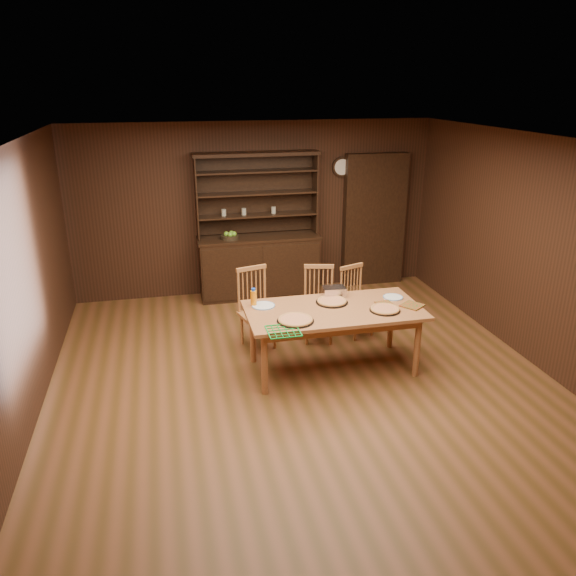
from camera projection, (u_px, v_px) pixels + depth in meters
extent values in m
plane|color=brown|center=(303.00, 381.00, 6.26)|extent=(6.00, 6.00, 0.00)
plane|color=white|center=(306.00, 141.00, 5.35)|extent=(6.00, 6.00, 0.00)
plane|color=#371C11|center=(255.00, 209.00, 8.54)|extent=(5.50, 0.00, 5.50)
plane|color=#371C11|center=(442.00, 441.00, 3.06)|extent=(5.50, 0.00, 5.50)
plane|color=#371C11|center=(19.00, 292.00, 5.23)|extent=(0.00, 6.00, 6.00)
plane|color=#371C11|center=(538.00, 253.00, 6.38)|extent=(0.00, 6.00, 6.00)
cube|color=black|center=(259.00, 267.00, 8.60)|extent=(1.80, 0.50, 0.90)
cube|color=black|center=(259.00, 238.00, 8.44)|extent=(1.84, 0.52, 0.04)
cube|color=black|center=(255.00, 193.00, 8.43)|extent=(1.80, 0.02, 1.20)
cube|color=black|center=(196.00, 198.00, 8.11)|extent=(0.02, 0.32, 1.20)
cube|color=black|center=(315.00, 193.00, 8.48)|extent=(0.02, 0.32, 1.20)
cube|color=black|center=(256.00, 154.00, 8.08)|extent=(1.84, 0.34, 0.05)
cylinder|color=#A19E88|center=(224.00, 213.00, 8.27)|extent=(0.07, 0.07, 0.10)
cylinder|color=#A19E88|center=(244.00, 212.00, 8.33)|extent=(0.07, 0.07, 0.10)
cube|color=black|center=(374.00, 220.00, 8.94)|extent=(1.00, 0.18, 2.10)
cylinder|color=black|center=(342.00, 167.00, 8.58)|extent=(0.30, 0.04, 0.30)
cylinder|color=#F3E5CF|center=(342.00, 167.00, 8.56)|extent=(0.24, 0.01, 0.24)
cube|color=#A66239|center=(334.00, 310.00, 6.28)|extent=(1.97, 0.98, 0.04)
cylinder|color=#A66239|center=(265.00, 364.00, 5.88)|extent=(0.07, 0.07, 0.71)
cylinder|color=#A66239|center=(253.00, 334.00, 6.57)|extent=(0.07, 0.07, 0.71)
cylinder|color=#A66239|center=(417.00, 347.00, 6.25)|extent=(0.07, 0.07, 0.71)
cylinder|color=#A66239|center=(391.00, 321.00, 6.93)|extent=(0.07, 0.07, 0.71)
cube|color=#C47943|center=(258.00, 315.00, 6.93)|extent=(0.50, 0.49, 0.04)
cylinder|color=#C47943|center=(252.00, 339.00, 6.81)|extent=(0.04, 0.04, 0.40)
cylinder|color=#C47943|center=(242.00, 330.00, 7.06)|extent=(0.04, 0.04, 0.40)
cylinder|color=#C47943|center=(275.00, 333.00, 6.95)|extent=(0.04, 0.04, 0.40)
cylinder|color=#C47943|center=(265.00, 325.00, 7.19)|extent=(0.04, 0.04, 0.40)
cube|color=#C47943|center=(251.00, 268.00, 6.87)|extent=(0.39, 0.13, 0.05)
cube|color=#C47943|center=(319.00, 311.00, 7.11)|extent=(0.47, 0.46, 0.04)
cylinder|color=#C47943|center=(307.00, 331.00, 7.05)|extent=(0.03, 0.03, 0.38)
cylinder|color=#C47943|center=(306.00, 321.00, 7.32)|extent=(0.03, 0.03, 0.38)
cylinder|color=#C47943|center=(331.00, 331.00, 7.05)|extent=(0.03, 0.03, 0.38)
cylinder|color=#C47943|center=(330.00, 322.00, 7.31)|extent=(0.03, 0.03, 0.38)
cube|color=#C47943|center=(319.00, 266.00, 7.07)|extent=(0.38, 0.12, 0.05)
cube|color=#C47943|center=(358.00, 307.00, 7.27)|extent=(0.48, 0.47, 0.04)
cylinder|color=#C47943|center=(355.00, 328.00, 7.16)|extent=(0.03, 0.03, 0.36)
cylinder|color=#C47943|center=(342.00, 321.00, 7.37)|extent=(0.03, 0.03, 0.36)
cylinder|color=#C47943|center=(372.00, 323.00, 7.31)|extent=(0.03, 0.03, 0.36)
cylinder|color=#C47943|center=(359.00, 316.00, 7.52)|extent=(0.03, 0.03, 0.36)
cube|color=#C47943|center=(352.00, 267.00, 7.21)|extent=(0.35, 0.16, 0.05)
cylinder|color=black|center=(295.00, 321.00, 5.94)|extent=(0.39, 0.39, 0.01)
cylinder|color=#E29D60|center=(295.00, 320.00, 5.93)|extent=(0.36, 0.36, 0.02)
torus|color=#C89248|center=(295.00, 320.00, 5.93)|extent=(0.37, 0.37, 0.03)
cylinder|color=black|center=(385.00, 310.00, 6.21)|extent=(0.34, 0.34, 0.01)
cylinder|color=#E29D60|center=(385.00, 309.00, 6.21)|extent=(0.31, 0.31, 0.02)
torus|color=#C89248|center=(385.00, 309.00, 6.21)|extent=(0.32, 0.32, 0.03)
cylinder|color=black|center=(332.00, 302.00, 6.44)|extent=(0.37, 0.37, 0.01)
cylinder|color=#E29D60|center=(332.00, 301.00, 6.43)|extent=(0.33, 0.33, 0.02)
torus|color=#C89248|center=(332.00, 301.00, 6.43)|extent=(0.34, 0.34, 0.03)
cylinder|color=silver|center=(263.00, 306.00, 6.33)|extent=(0.26, 0.26, 0.01)
torus|color=#34619E|center=(263.00, 306.00, 6.33)|extent=(0.27, 0.27, 0.01)
cylinder|color=silver|center=(393.00, 297.00, 6.58)|extent=(0.23, 0.23, 0.01)
torus|color=#34619E|center=(393.00, 297.00, 6.58)|extent=(0.23, 0.23, 0.01)
cube|color=white|center=(334.00, 291.00, 6.64)|extent=(0.28, 0.21, 0.10)
cylinder|color=orange|center=(254.00, 298.00, 6.32)|extent=(0.07, 0.07, 0.18)
cylinder|color=#1643B9|center=(253.00, 290.00, 6.28)|extent=(0.04, 0.04, 0.03)
cube|color=red|center=(412.00, 306.00, 6.34)|extent=(0.31, 0.31, 0.02)
cube|color=red|center=(385.00, 304.00, 6.39)|extent=(0.20, 0.20, 0.01)
cylinder|color=black|center=(230.00, 237.00, 8.28)|extent=(0.27, 0.27, 0.06)
sphere|color=#79B630|center=(226.00, 234.00, 8.26)|extent=(0.08, 0.08, 0.08)
sphere|color=#79B630|center=(232.00, 233.00, 8.30)|extent=(0.08, 0.08, 0.08)
sphere|color=#79B630|center=(230.00, 235.00, 8.22)|extent=(0.08, 0.08, 0.08)
sphere|color=#79B630|center=(234.00, 234.00, 8.26)|extent=(0.08, 0.08, 0.08)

